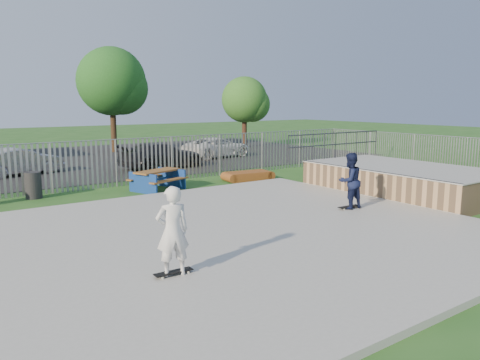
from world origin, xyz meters
TOP-DOWN VIEW (x-y plane):
  - ground at (0.00, 0.00)m, footprint 120.00×120.00m
  - concrete_slab at (0.00, 0.00)m, footprint 15.00×12.00m
  - quarter_pipe at (9.50, 1.04)m, footprint 5.50×7.05m
  - fence at (1.00, 4.59)m, footprint 26.04×16.02m
  - picnic_table at (2.05, 7.23)m, footprint 2.37×2.16m
  - funbox at (6.49, 7.09)m, footprint 2.07×1.23m
  - trash_bin_grey at (-2.43, 8.42)m, footprint 0.59×0.59m
  - parking_lot at (0.00, 19.00)m, footprint 40.00×18.00m
  - car_silver at (-1.71, 14.72)m, footprint 4.21×2.32m
  - car_dark at (4.97, 12.86)m, footprint 4.82×2.25m
  - car_white at (10.14, 15.39)m, footprint 4.80×2.68m
  - tree_mid at (5.88, 22.33)m, footprint 4.75×4.75m
  - tree_right at (15.62, 19.99)m, footprint 3.56×3.56m
  - skateboard_a at (5.36, 0.05)m, footprint 0.81×0.23m
  - skateboard_b at (-1.99, -1.94)m, footprint 0.81×0.23m
  - skater_navy at (5.36, 0.05)m, footprint 0.91×0.72m
  - skater_white at (-1.99, -1.94)m, footprint 0.74×0.56m

SIDE VIEW (x-z plane):
  - ground at x=0.00m, z-range 0.00..0.00m
  - parking_lot at x=0.00m, z-range 0.00..0.02m
  - concrete_slab at x=0.00m, z-range 0.00..0.15m
  - skateboard_a at x=5.36m, z-range 0.15..0.23m
  - skateboard_b at x=-1.99m, z-range 0.15..0.23m
  - funbox at x=6.49m, z-range 0.00..0.39m
  - picnic_table at x=2.05m, z-range 0.01..0.83m
  - trash_bin_grey at x=-2.43m, z-range 0.00..0.99m
  - quarter_pipe at x=9.50m, z-range -0.54..1.65m
  - car_white at x=10.14m, z-range 0.02..1.29m
  - car_silver at x=-1.71m, z-range 0.02..1.34m
  - car_dark at x=4.97m, z-range 0.02..1.38m
  - fence at x=1.00m, z-range 0.00..2.00m
  - skater_navy at x=5.36m, z-range 0.15..1.96m
  - skater_white at x=-1.99m, z-range 0.15..1.96m
  - tree_right at x=15.62m, z-range 0.95..6.44m
  - tree_mid at x=5.88m, z-range 1.27..8.60m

